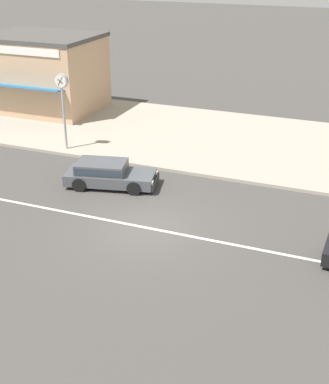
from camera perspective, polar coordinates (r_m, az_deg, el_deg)
ground_plane at (r=20.03m, az=-1.98°, el=-3.82°), size 160.00×160.00×0.00m
lane_centre_stripe at (r=20.03m, az=-1.98°, el=-3.81°), size 50.40×0.14×0.01m
kerb_strip at (r=28.94m, az=6.23°, el=5.52°), size 68.00×10.00×0.15m
hatchback_dark_grey_1 at (r=23.34m, az=-6.11°, el=2.01°), size 4.19×2.40×1.10m
street_clock at (r=26.96m, az=-10.85°, el=10.39°), size 0.72×0.22×3.83m
shopfront_corner_warung at (r=34.58m, az=-12.75°, el=12.36°), size 6.76×5.82×4.56m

